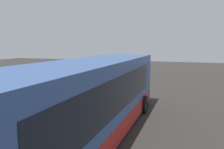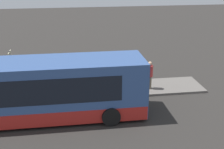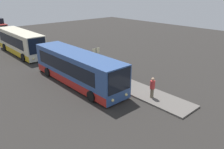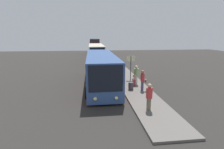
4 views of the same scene
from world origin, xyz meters
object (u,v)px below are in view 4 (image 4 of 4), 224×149
Objects in this scene: passenger_boarding at (143,79)px; trash_bin at (131,86)px; bus_lead at (101,69)px; passenger_waiting at (149,96)px; passenger_with_bags at (136,74)px; bus_second at (96,54)px; sign_post at (131,63)px; suitcase at (134,82)px; bus_third at (94,47)px.

passenger_boarding is 1.18m from trash_bin.
bus_lead is 6.57× the size of passenger_boarding.
passenger_waiting is (6.88, 2.63, -0.42)m from bus_lead.
passenger_with_bags reaches higher than passenger_waiting.
passenger_boarding is at bearing 70.45° from trash_bin.
passenger_waiting is 0.93× the size of passenger_with_bags.
passenger_boarding is (16.91, 3.39, -0.46)m from bus_second.
sign_post is (-4.16, -0.10, 0.70)m from passenger_boarding.
bus_lead is at bearing -115.89° from suitcase.
bus_second reaches higher than passenger_with_bags.
passenger_boarding is 4.03m from passenger_waiting.
sign_post is at bearing 110.60° from bus_lead.
trash_bin is at bearing -12.29° from sign_post.
bus_third is at bearing -174.21° from suitcase.
sign_post is (-1.24, 3.29, 0.34)m from bus_lead.
trash_bin is at bearing -67.38° from passenger_waiting.
sign_post reaches higher than passenger_boarding.
passenger_boarding is 0.70× the size of sign_post.
bus_third is 31.23m from passenger_boarding.
passenger_boarding reaches higher than passenger_waiting.
passenger_with_bags is 2.07× the size of suitcase.
bus_second is at bearing -62.43° from passenger_waiting.
passenger_waiting is 2.64× the size of trash_bin.
trash_bin is at bearing 4.58° from bus_third.
sign_post is at bearing -160.54° from passenger_boarding.
passenger_with_bags is at bearing 151.38° from trash_bin.
bus_lead is at bearing -136.48° from trash_bin.
bus_third is 29.35m from passenger_with_bags.
suitcase is at bearing 10.99° from bus_second.
suitcase is (1.46, 3.00, -1.02)m from bus_lead.
bus_lead is 6.76× the size of passenger_waiting.
passenger_boarding is 0.96× the size of passenger_with_bags.
bus_second is at bearing -171.56° from trash_bin.
passenger_waiting is 1.93× the size of suitcase.
passenger_boarding is at bearing 1.34° from sign_post.
bus_second reaches higher than suitcase.
passenger_waiting is 4.34m from trash_bin.
bus_third is at bearing -155.64° from passenger_boarding.
passenger_boarding is 1.65m from suitcase.
passenger_waiting is 5.88m from passenger_with_bags.
trash_bin is (2.59, 2.46, -1.02)m from bus_lead.
bus_lead is 3.49m from suitcase.
suitcase reaches higher than trash_bin.
passenger_with_bags reaches higher than suitcase.
bus_third is at bearing -180.00° from bus_lead.
passenger_waiting is (35.00, 2.63, -0.71)m from bus_third.
bus_second is 6.31× the size of passenger_boarding.
bus_second reaches higher than passenger_waiting.
sign_post is (-2.69, 0.29, 1.35)m from suitcase.
bus_second is 14.12m from bus_third.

